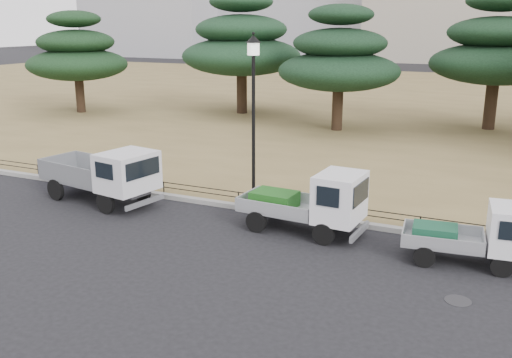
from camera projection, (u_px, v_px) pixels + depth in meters
The scene contains 14 objects.
ground at pixel (227, 239), 16.53m from camera, with size 220.00×220.00×0.00m, color black.
lawn at pixel (413, 103), 43.28m from camera, with size 120.00×56.00×0.15m, color olive.
curb at pixel (264, 210), 18.78m from camera, with size 120.00×0.25×0.16m, color gray.
truck_large at pixel (104, 172), 19.60m from camera, with size 4.65×2.46×1.93m.
truck_kei_front at pixel (311, 202), 16.76m from camera, with size 3.73×1.78×1.93m.
truck_kei_rear at pixel (476, 235), 14.60m from camera, with size 3.25×1.66×1.63m.
street_lamp at pixel (253, 93), 18.23m from camera, with size 0.49×0.49×5.53m.
pipe_fence at pixel (266, 199), 18.82m from camera, with size 38.00×0.04×0.40m.
tarp_pile at pixel (70, 169), 22.30m from camera, with size 1.33×1.00×0.87m.
manhole at pixel (458, 301), 12.85m from camera, with size 0.60×0.60×0.01m, color #2D2D30.
pine_west_far at pixel (77, 54), 37.69m from camera, with size 6.59×6.59×6.65m.
pine_west_near at pixel (242, 44), 37.14m from camera, with size 7.82×7.82×7.82m.
pine_center_left at pixel (339, 59), 31.30m from camera, with size 6.76×6.76×6.87m.
pine_center_right at pixel (497, 50), 31.43m from camera, with size 7.20×7.20×7.64m.
Camera 1 is at (7.24, -13.69, 6.08)m, focal length 40.00 mm.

